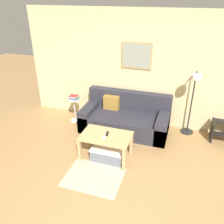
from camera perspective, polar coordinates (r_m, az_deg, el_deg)
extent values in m
cube|color=beige|center=(5.35, 7.84, 9.92)|extent=(5.60, 0.06, 2.55)
cube|color=tan|center=(5.25, 5.94, 13.33)|extent=(0.67, 0.02, 0.57)
cube|color=#939E8E|center=(5.24, 5.92, 13.30)|extent=(0.60, 0.01, 0.50)
cube|color=#C1B299|center=(4.21, -4.41, -15.26)|extent=(0.97, 0.77, 0.01)
cube|color=#2D2D38|center=(5.35, 3.11, -2.52)|extent=(1.91, 0.93, 0.38)
cube|color=#2D2D38|center=(5.48, 4.22, 2.94)|extent=(1.91, 0.20, 0.42)
cube|color=#2D2D38|center=(5.56, -5.22, -0.66)|extent=(0.24, 0.93, 0.50)
cube|color=#2D2D38|center=(5.20, 12.07, -3.31)|extent=(0.24, 0.93, 0.50)
cube|color=#A87A33|center=(5.45, -0.15, 2.27)|extent=(0.36, 0.14, 0.32)
cube|color=tan|center=(4.35, -1.48, -5.78)|extent=(0.92, 0.60, 0.02)
cube|color=tan|center=(4.43, -7.81, -9.16)|extent=(0.06, 0.06, 0.46)
cube|color=tan|center=(4.19, 2.93, -11.36)|extent=(0.06, 0.06, 0.46)
cube|color=tan|center=(4.82, -5.18, -5.72)|extent=(0.06, 0.06, 0.46)
cube|color=tan|center=(4.59, 4.68, -7.50)|extent=(0.06, 0.06, 0.46)
cube|color=slate|center=(4.51, -0.95, -10.06)|extent=(0.60, 0.36, 0.22)
cube|color=silver|center=(4.44, -0.96, -8.83)|extent=(0.62, 0.38, 0.02)
cylinder|color=black|center=(5.61, 17.53, -4.48)|extent=(0.28, 0.28, 0.02)
cylinder|color=black|center=(5.29, 18.58, 2.07)|extent=(0.03, 0.03, 1.40)
cylinder|color=black|center=(4.92, 19.73, 8.79)|extent=(0.02, 0.28, 0.02)
cylinder|color=white|center=(4.80, 19.67, 7.96)|extent=(0.19, 0.19, 0.09)
cylinder|color=silver|center=(5.88, -8.76, -1.97)|extent=(0.24, 0.24, 0.01)
cylinder|color=silver|center=(5.74, -8.95, 0.53)|extent=(0.04, 0.04, 0.56)
cylinder|color=silver|center=(5.62, -9.16, 3.15)|extent=(0.28, 0.28, 0.02)
cube|color=#335199|center=(5.60, -9.00, 3.27)|extent=(0.18, 0.17, 0.02)
cube|color=#387F4C|center=(5.61, -9.14, 3.51)|extent=(0.24, 0.14, 0.02)
cube|color=silver|center=(5.60, -9.21, 3.66)|extent=(0.18, 0.18, 0.02)
cube|color=#B73333|center=(5.60, -9.21, 3.88)|extent=(0.20, 0.17, 0.02)
cube|color=black|center=(4.37, -1.17, -5.26)|extent=(0.06, 0.15, 0.02)
cube|color=silver|center=(4.30, -1.81, -5.95)|extent=(0.07, 0.14, 0.01)
cube|color=black|center=(5.45, 22.91, -4.00)|extent=(0.03, 0.39, 0.43)
cube|color=black|center=(5.44, 25.13, -4.96)|extent=(0.40, 0.17, 0.02)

